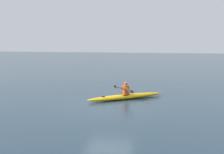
{
  "coord_description": "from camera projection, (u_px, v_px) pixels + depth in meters",
  "views": [
    {
      "loc": [
        -3.71,
        13.92,
        3.35
      ],
      "look_at": [
        -0.17,
        0.07,
        1.57
      ],
      "focal_mm": 44.04,
      "sensor_mm": 36.0,
      "label": 1
    }
  ],
  "objects": [
    {
      "name": "ground_plane",
      "position": [
        109.0,
        106.0,
        14.71
      ],
      "size": [
        160.0,
        160.0,
        0.0
      ],
      "primitive_type": "plane",
      "color": "#233847"
    },
    {
      "name": "kayaker",
      "position": [
        126.0,
        89.0,
        16.38
      ],
      "size": [
        1.63,
        1.87,
        0.75
      ],
      "color": "#E04C14",
      "rests_on": "kayak"
    },
    {
      "name": "kayak",
      "position": [
        126.0,
        97.0,
        16.45
      ],
      "size": [
        4.18,
        3.74,
        0.3
      ],
      "color": "#EAB214",
      "rests_on": "ground"
    }
  ]
}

